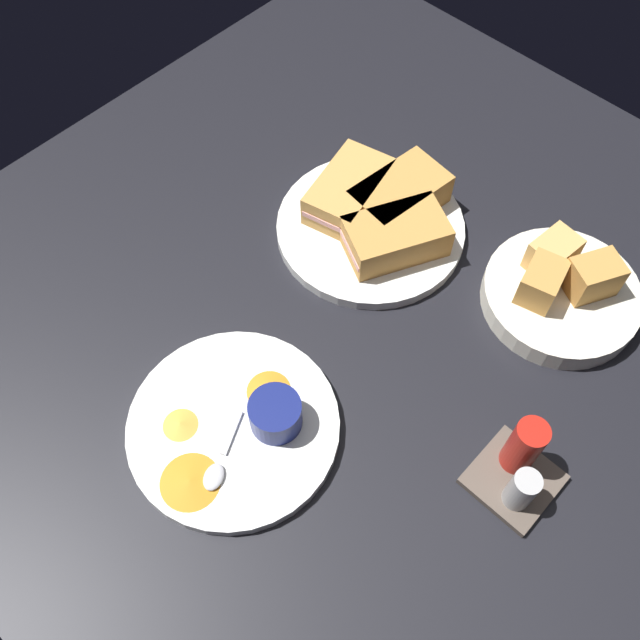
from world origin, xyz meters
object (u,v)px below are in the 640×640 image
Objects in this scene: sandwich_half_far at (399,196)px; ramekin_dark_sauce at (350,188)px; sandwich_half_near at (396,236)px; condiment_caddy at (520,467)px; ramekin_light_gravy at (275,414)px; spoon_by_dark_ramekin at (375,216)px; bread_basket_rear at (561,290)px; plate_chips_companion at (235,428)px; plate_sandwich_main at (370,228)px; sandwich_half_extra at (349,191)px; spoon_by_gravy_ramekin at (218,466)px.

sandwich_half_far is 7.04cm from ramekin_dark_sauce.
sandwich_half_near is 1.58× the size of condiment_caddy.
sandwich_half_far is (-5.61, -4.11, 0.00)cm from sandwich_half_near.
ramekin_light_gravy is 27.49cm from condiment_caddy.
spoon_by_dark_ramekin is 0.50× the size of bread_basket_rear.
sandwich_half_near is 29.24cm from ramekin_light_gravy.
plate_chips_companion is 4.07× the size of ramekin_light_gravy.
sandwich_half_near is 1.07× the size of sandwich_half_far.
spoon_by_dark_ramekin is at bearing -111.27° from sandwich_half_near.
sandwich_half_near is 33.35cm from condiment_caddy.
plate_sandwich_main is 5.86cm from sandwich_half_far.
sandwich_half_far is at bearing 163.30° from spoon_by_dark_ramekin.
plate_sandwich_main is 5.86cm from sandwich_half_extra.
condiment_caddy is (16.44, 35.25, 1.44)cm from spoon_by_dark_ramekin.
ramekin_light_gravy reaches higher than plate_chips_companion.
sandwich_half_far is 2.20× the size of ramekin_dark_sauce.
bread_basket_rear is 2.10× the size of condiment_caddy.
sandwich_half_far is at bearing -167.01° from spoon_by_gravy_ramekin.
sandwich_half_near is 32.56cm from plate_chips_companion.
sandwich_half_near is at bearing -174.04° from plate_chips_companion.
spoon_by_gravy_ramekin is (42.43, 9.79, -2.04)cm from sandwich_half_far.
spoon_by_gravy_ramekin is at bearing 8.77° from sandwich_half_near.
spoon_by_gravy_ramekin is at bearing -5.35° from ramekin_light_gravy.
condiment_caddy is (-17.80, 26.70, 2.61)cm from plate_chips_companion.
sandwich_half_far reaches higher than plate_sandwich_main.
sandwich_half_extra is at bearing -83.50° from spoon_by_dark_ramekin.
sandwich_half_far is 1.48× the size of spoon_by_gravy_ramekin.
sandwich_half_extra is 1.53× the size of spoon_by_gravy_ramekin.
plate_sandwich_main is 26.46cm from bread_basket_rear.
sandwich_half_near is 22.19cm from bread_basket_rear.
plate_sandwich_main is at bearing -164.34° from spoon_by_gravy_ramekin.
bread_basket_rear is (-8.19, 25.11, 1.63)cm from plate_sandwich_main.
sandwich_half_extra reaches higher than spoon_by_dark_ramekin.
sandwich_half_extra is 2.28× the size of ramekin_dark_sauce.
sandwich_half_near is 9.83cm from sandwich_half_extra.
spoon_by_dark_ramekin is 26.36cm from bread_basket_rear.
spoon_by_dark_ramekin is at bearing -74.76° from bread_basket_rear.
sandwich_half_extra is at bearing 33.70° from ramekin_dark_sauce.
ramekin_dark_sauce is at bearing -95.59° from spoon_by_dark_ramekin.
plate_sandwich_main is 39.05cm from spoon_by_gravy_ramekin.
plate_chips_companion is 1.24× the size of bread_basket_rear.
plate_sandwich_main is 1.05× the size of plate_chips_companion.
bread_basket_rear is (-41.17, 16.88, 1.63)cm from plate_chips_companion.
bread_basket_rear is at bearing 113.83° from sandwich_half_near.
plate_chips_companion is 5.70cm from ramekin_light_gravy.
spoon_by_gravy_ramekin is at bearing -17.66° from bread_basket_rear.
condiment_caddy is at bearing 66.51° from plate_sandwich_main.
spoon_by_gravy_ramekin is (38.85, 10.86, 0.00)cm from spoon_by_dark_ramekin.
plate_sandwich_main is at bearing -98.78° from sandwich_half_near.
bread_basket_rear reaches higher than sandwich_half_extra.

